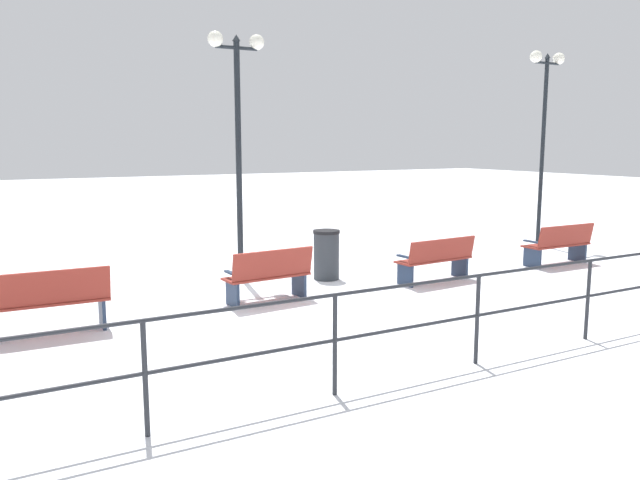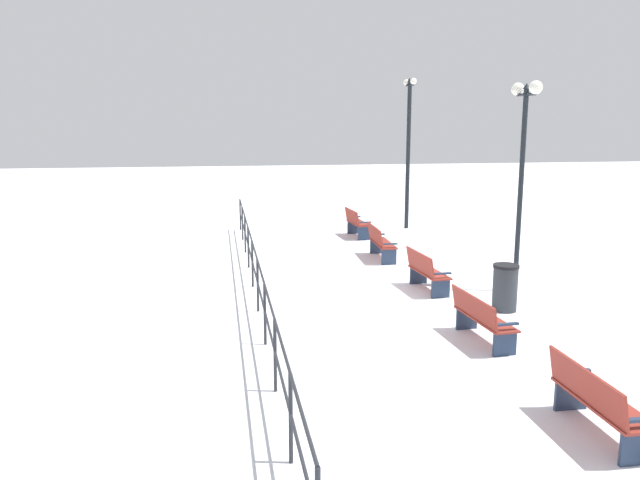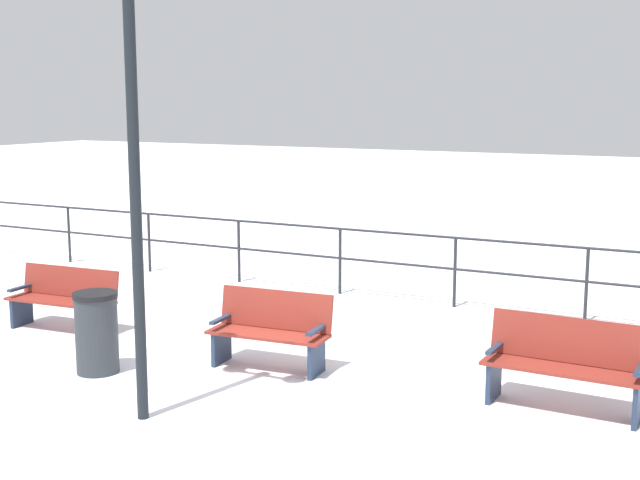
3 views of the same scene
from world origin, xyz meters
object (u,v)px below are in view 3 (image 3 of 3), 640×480
object	(u,v)px
lamppost_middle	(131,82)
trash_bin	(97,332)
bench_third	(271,330)
bench_fourth	(566,363)
bench_second	(64,298)

from	to	relation	value
lamppost_middle	trash_bin	world-z (taller)	lamppost_middle
bench_third	lamppost_middle	size ratio (longest dim) A/B	0.32
bench_third	trash_bin	world-z (taller)	trash_bin
lamppost_middle	trash_bin	distance (m)	3.33
bench_third	trash_bin	size ratio (longest dim) A/B	1.56
bench_third	bench_fourth	bearing A→B (deg)	88.88
bench_second	lamppost_middle	distance (m)	4.78
bench_fourth	lamppost_middle	xyz separation A→B (m)	(2.22, -3.73, 2.86)
bench_fourth	trash_bin	world-z (taller)	trash_bin
bench_third	bench_fourth	size ratio (longest dim) A/B	0.89
bench_second	bench_fourth	bearing A→B (deg)	86.47
bench_third	lamppost_middle	bearing A→B (deg)	-12.96
bench_second	lamppost_middle	size ratio (longest dim) A/B	0.35
lamppost_middle	bench_third	bearing A→B (deg)	171.51
bench_second	trash_bin	bearing A→B (deg)	49.92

